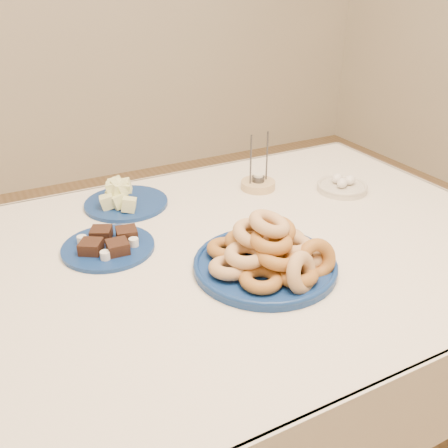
{
  "coord_description": "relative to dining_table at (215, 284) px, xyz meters",
  "views": [
    {
      "loc": [
        -0.5,
        -1.0,
        1.41
      ],
      "look_at": [
        0.0,
        -0.05,
        0.85
      ],
      "focal_mm": 40.0,
      "sensor_mm": 36.0,
      "label": 1
    }
  ],
  "objects": [
    {
      "name": "ground",
      "position": [
        0.0,
        0.0,
        -0.64
      ],
      "size": [
        5.0,
        5.0,
        0.0
      ],
      "primitive_type": "plane",
      "color": "olive",
      "rests_on": "ground"
    },
    {
      "name": "dining_table",
      "position": [
        0.0,
        0.0,
        0.0
      ],
      "size": [
        1.71,
        1.11,
        0.75
      ],
      "color": "brown",
      "rests_on": "ground"
    },
    {
      "name": "donut_platter",
      "position": [
        0.07,
        -0.14,
        0.15
      ],
      "size": [
        0.44,
        0.44,
        0.16
      ],
      "rotation": [
        0.0,
        0.0,
        0.32
      ],
      "color": "navy",
      "rests_on": "dining_table"
    },
    {
      "name": "melon_plate",
      "position": [
        -0.13,
        0.37,
        0.13
      ],
      "size": [
        0.27,
        0.27,
        0.09
      ],
      "rotation": [
        0.0,
        0.0,
        0.05
      ],
      "color": "navy",
      "rests_on": "dining_table"
    },
    {
      "name": "brownie_plate",
      "position": [
        -0.24,
        0.13,
        0.12
      ],
      "size": [
        0.31,
        0.31,
        0.04
      ],
      "rotation": [
        0.0,
        0.0,
        -0.36
      ],
      "color": "navy",
      "rests_on": "dining_table"
    },
    {
      "name": "candle_holder",
      "position": [
        0.31,
        0.29,
        0.12
      ],
      "size": [
        0.12,
        0.12,
        0.19
      ],
      "rotation": [
        0.0,
        0.0,
        0.1
      ],
      "color": "tan",
      "rests_on": "dining_table"
    },
    {
      "name": "egg_bowl",
      "position": [
        0.54,
        0.15,
        0.12
      ],
      "size": [
        0.22,
        0.22,
        0.05
      ],
      "rotation": [
        0.0,
        0.0,
        0.43
      ],
      "color": "beige",
      "rests_on": "dining_table"
    }
  ]
}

